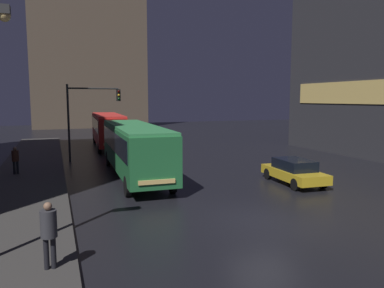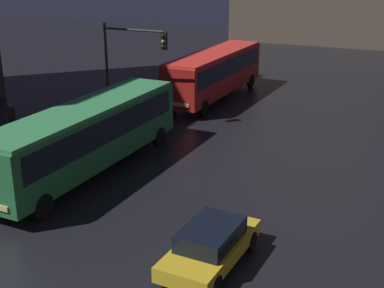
# 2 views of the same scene
# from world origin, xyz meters

# --- Properties ---
(bus_near) EXTENTS (2.85, 11.89, 3.13)m
(bus_near) POSITION_xyz_m (-3.03, 9.86, 1.93)
(bus_near) COLOR #236B38
(bus_near) RESTS_ON ground
(bus_far) EXTENTS (2.91, 11.13, 3.21)m
(bus_far) POSITION_xyz_m (-2.65, 24.35, 1.98)
(bus_far) COLOR #AD1E19
(bus_far) RESTS_ON ground
(car_taxi) EXTENTS (2.04, 4.38, 1.36)m
(car_taxi) POSITION_xyz_m (4.89, 5.01, 0.71)
(car_taxi) COLOR gold
(car_taxi) RESTS_ON ground
(pedestrian_mid) EXTENTS (0.56, 0.56, 1.66)m
(pedestrian_mid) POSITION_xyz_m (-9.77, 12.48, 1.14)
(pedestrian_mid) COLOR black
(pedestrian_mid) RESTS_ON sidewalk_left
(traffic_light_main) EXTENTS (3.96, 0.35, 5.76)m
(traffic_light_main) POSITION_xyz_m (-5.04, 17.01, 3.97)
(traffic_light_main) COLOR #2D2D2D
(traffic_light_main) RESTS_ON ground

